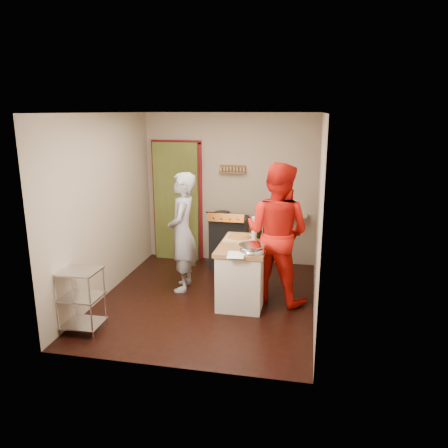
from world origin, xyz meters
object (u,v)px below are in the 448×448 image
(stove, at_px, (229,241))
(island, at_px, (244,270))
(person_red, at_px, (277,233))
(wire_shelving, at_px, (81,298))
(person_stripe, at_px, (182,232))

(stove, bearing_deg, island, -70.75)
(person_red, bearing_deg, island, 34.08)
(stove, distance_m, wire_shelving, 2.94)
(wire_shelving, height_order, person_red, person_red)
(wire_shelving, distance_m, person_red, 2.69)
(island, height_order, person_stripe, person_stripe)
(island, relative_size, person_red, 0.63)
(island, distance_m, person_stripe, 1.07)
(island, bearing_deg, person_stripe, 167.21)
(stove, bearing_deg, wire_shelving, -116.85)
(person_red, bearing_deg, wire_shelving, 52.84)
(stove, height_order, island, island)
(island, height_order, person_red, person_red)
(stove, relative_size, person_red, 0.51)
(island, xyz_separation_m, person_stripe, (-0.96, 0.22, 0.44))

